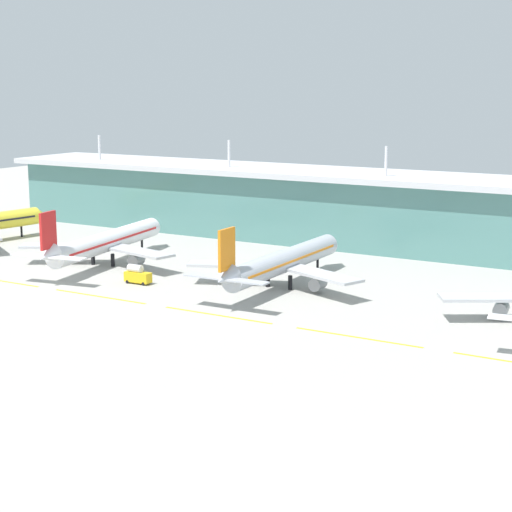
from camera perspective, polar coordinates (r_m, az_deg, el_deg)
The scene contains 8 objects.
ground_plane at distance 190.12m, azimuth -2.35°, elevation -4.25°, with size 600.00×600.00×0.00m, color #A8A59E.
terminal_building at distance 273.85m, azimuth 8.85°, elevation 2.93°, with size 288.00×34.00×32.10m.
airliner_near_middle at distance 250.35m, azimuth -9.85°, elevation 0.89°, with size 48.17×63.63×18.90m.
airliner_center at distance 219.43m, azimuth 1.69°, elevation -0.40°, with size 48.79×62.63×18.90m.
taxiway_stripe_mid_west at distance 214.34m, azimuth -10.21°, elevation -2.62°, with size 28.00×0.70×0.04m, color yellow.
taxiway_stripe_centre at distance 194.45m, azimuth -2.55°, elevation -3.89°, with size 28.00×0.70×0.04m, color yellow.
taxiway_stripe_mid_east at distance 178.87m, azimuth 6.66°, elevation -5.31°, with size 28.00×0.70×0.04m, color yellow.
fuel_truck at distance 226.10m, azimuth -7.78°, elevation -1.24°, with size 7.26×2.83×4.95m.
Camera 1 is at (99.54, -153.80, 50.84)m, focal length 61.13 mm.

